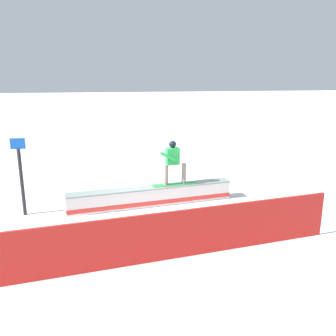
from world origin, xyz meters
TOP-DOWN VIEW (x-y plane):
  - ground_plane at (0.00, 0.00)m, footprint 120.00×120.00m
  - grind_box at (0.00, 0.00)m, footprint 5.14×1.33m
  - snowboarder at (-0.68, -0.12)m, footprint 1.45×0.52m
  - safety_fence at (0.00, 3.38)m, footprint 8.03×1.45m
  - trail_marker at (3.71, 0.22)m, footprint 0.40×0.10m

SIDE VIEW (x-z plane):
  - ground_plane at x=0.00m, z-range 0.00..0.00m
  - grind_box at x=0.00m, z-range -0.03..0.57m
  - safety_fence at x=0.00m, z-range 0.00..1.12m
  - trail_marker at x=3.71m, z-range 0.07..2.31m
  - snowboarder at x=-0.68m, z-range 0.66..2.05m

